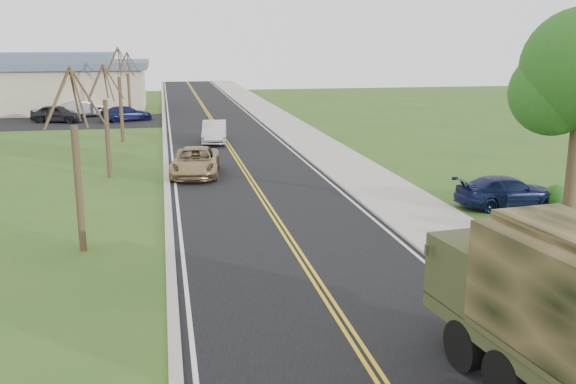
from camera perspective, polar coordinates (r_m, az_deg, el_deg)
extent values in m
plane|color=#28511B|center=(13.93, 8.25, -16.35)|extent=(160.00, 160.00, 0.00)
cube|color=black|center=(52.00, -6.34, 5.70)|extent=(8.00, 120.00, 0.01)
cube|color=#9E998E|center=(52.49, -1.80, 5.90)|extent=(0.30, 120.00, 0.12)
cube|color=#9E998E|center=(52.79, 0.09, 5.94)|extent=(3.20, 120.00, 0.10)
cube|color=#9E998E|center=(51.83, -10.94, 5.56)|extent=(0.30, 120.00, 0.10)
cylinder|color=#38281C|center=(26.57, 24.04, 2.78)|extent=(0.44, 0.44, 5.04)
sphere|color=#204F16|center=(26.24, 22.47, 8.17)|extent=(3.24, 3.24, 3.24)
cylinder|color=#38281C|center=(22.08, -18.10, 0.22)|extent=(0.24, 0.24, 4.20)
cylinder|color=#38281C|center=(21.70, -17.38, 8.16)|extent=(1.01, 0.33, 1.90)
cylinder|color=#38281C|center=(22.24, -18.38, 8.00)|extent=(0.13, 1.29, 1.74)
cylinder|color=#38281C|center=(21.87, -19.83, 8.01)|extent=(0.98, 0.43, 1.90)
cylinder|color=#38281C|center=(21.22, -19.88, 7.66)|extent=(0.79, 1.05, 1.77)
cylinder|color=#38281C|center=(21.19, -18.10, 7.99)|extent=(0.58, 0.90, 1.90)
cylinder|color=#38281C|center=(33.85, -15.73, 4.56)|extent=(0.24, 0.24, 3.96)
cylinder|color=#38281C|center=(33.64, -15.26, 9.43)|extent=(0.96, 0.32, 1.79)
cylinder|color=#38281C|center=(34.14, -15.90, 9.32)|extent=(0.12, 1.22, 1.65)
cylinder|color=#38281C|center=(33.76, -16.76, 9.35)|extent=(0.93, 0.41, 1.79)
cylinder|color=#38281C|center=(33.15, -16.74, 9.16)|extent=(0.75, 0.99, 1.67)
cylinder|color=#38281C|center=(33.15, -15.66, 9.36)|extent=(0.55, 0.85, 1.80)
cylinder|color=#38281C|center=(45.70, -14.61, 7.10)|extent=(0.24, 0.24, 4.44)
cylinder|color=#38281C|center=(45.59, -14.20, 11.15)|extent=(1.07, 0.35, 2.00)
cylinder|color=#38281C|center=(46.14, -14.75, 11.03)|extent=(0.13, 1.36, 1.84)
cylinder|color=#38281C|center=(45.71, -15.46, 11.08)|extent=(1.03, 0.46, 2.00)
cylinder|color=#38281C|center=(45.01, -15.41, 10.95)|extent=(0.83, 1.10, 1.87)
cylinder|color=#38281C|center=(45.03, -14.52, 11.11)|extent=(0.61, 0.95, 2.01)
cylinder|color=#38281C|center=(57.65, -13.92, 8.17)|extent=(0.24, 0.24, 4.08)
cylinder|color=#38281C|center=(57.58, -13.61, 11.12)|extent=(0.99, 0.33, 1.84)
cylinder|color=#38281C|center=(58.07, -14.02, 11.04)|extent=(0.13, 1.25, 1.69)
cylinder|color=#38281C|center=(57.67, -14.53, 11.07)|extent=(0.95, 0.42, 1.85)
cylinder|color=#38281C|center=(57.03, -14.49, 10.98)|extent=(0.77, 1.02, 1.72)
cylinder|color=#38281C|center=(57.06, -13.84, 11.09)|extent=(0.57, 0.88, 1.85)
cube|color=tan|center=(68.57, -21.15, 8.49)|extent=(20.00, 12.00, 4.20)
cube|color=#475466|center=(68.45, -21.32, 10.49)|extent=(21.00, 13.00, 0.70)
cube|color=#475466|center=(68.43, -21.37, 11.07)|extent=(14.00, 8.00, 0.90)
cube|color=black|center=(58.08, -16.78, 6.02)|extent=(18.00, 10.00, 0.02)
cylinder|color=black|center=(13.45, 18.85, -15.40)|extent=(0.49, 1.15, 1.12)
cylinder|color=black|center=(14.47, 15.42, -13.02)|extent=(0.49, 1.15, 1.12)
cylinder|color=black|center=(15.67, 22.10, -11.44)|extent=(0.49, 1.15, 1.12)
cube|color=#383C20|center=(14.94, 18.02, -6.64)|extent=(2.66, 2.21, 1.42)
cube|color=black|center=(15.57, 16.11, -4.89)|extent=(2.23, 0.35, 0.71)
imported|color=#967D55|center=(33.61, -8.24, 2.68)|extent=(2.96, 5.40, 1.43)
imported|color=silver|center=(44.24, -6.56, 5.32)|extent=(2.05, 4.68, 1.49)
imported|color=#10183A|center=(28.50, 18.95, 0.02)|extent=(4.55, 2.01, 1.30)
imported|color=black|center=(58.38, -19.81, 6.57)|extent=(4.74, 3.07, 1.50)
imported|color=#A7A6AB|center=(61.88, -17.70, 7.06)|extent=(4.75, 3.15, 1.48)
imported|color=#0F1439|center=(57.66, -14.17, 6.77)|extent=(4.84, 3.45, 1.30)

